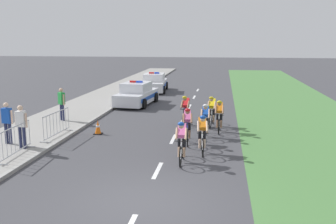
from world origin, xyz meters
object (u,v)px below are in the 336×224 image
Objects in this scene: crowd_barrier_front at (15,141)px; spectator_middle at (62,102)px; police_car_second at (154,83)px; cyclist_sixth at (212,111)px; spectator_closest at (21,124)px; traffic_cone_near at (98,127)px; cyclist_fifth at (219,115)px; spectator_back at (7,120)px; cyclist_third at (187,125)px; crowd_barrier_middle at (57,124)px; police_car_nearest at (137,94)px; cyclist_lead at (182,141)px; cyclist_fourth at (205,120)px; cyclist_second at (202,133)px; cyclist_seventh at (186,110)px.

crowd_barrier_front is 1.39× the size of spectator_middle.
police_car_second is at bearing 84.33° from crowd_barrier_front.
cyclist_sixth is 1.03× the size of spectator_closest.
traffic_cone_near is at bearing -90.09° from police_car_second.
police_car_second is (-5.41, 13.07, -0.11)m from cyclist_fifth.
cyclist_third is at bearing 12.05° from spectator_back.
crowd_barrier_front is 1.00× the size of crowd_barrier_middle.
cyclist_sixth is at bearing 74.45° from cyclist_third.
crowd_barrier_front is (-1.80, -18.12, -0.03)m from police_car_second.
traffic_cone_near is (1.48, 1.04, -0.34)m from crowd_barrier_middle.
cyclist_fifth is (1.28, 2.13, 0.00)m from cyclist_third.
police_car_second is (0.00, 6.43, 0.00)m from police_car_nearest.
cyclist_third is at bearing -23.89° from spectator_middle.
cyclist_fifth is (1.25, 4.65, 0.00)m from cyclist_lead.
spectator_middle is at bearing 96.57° from spectator_closest.
cyclist_third and cyclist_fifth have the same top height.
cyclist_second is at bearing -90.09° from cyclist_fourth.
cyclist_lead is at bearing -4.75° from spectator_closest.
crowd_barrier_front is 1.39× the size of spectator_closest.
cyclist_seventh is at bearing 96.77° from cyclist_third.
cyclist_seventh is at bearing 48.11° from crowd_barrier_front.
cyclist_second and cyclist_fifth have the same top height.
police_car_second is 12.51m from spectator_middle.
spectator_closest is at bearing 104.30° from crowd_barrier_front.
cyclist_fifth is 2.02m from cyclist_seventh.
cyclist_second is 1.49m from cyclist_third.
crowd_barrier_middle is at bearing 74.39° from spectator_closest.
cyclist_fourth is at bearing 79.74° from cyclist_lead.
cyclist_fifth is (0.60, 1.05, 0.00)m from cyclist_fourth.
crowd_barrier_middle is (-5.24, -3.36, -0.14)m from cyclist_seventh.
spectator_middle reaches higher than cyclist_sixth.
spectator_closest reaches higher than cyclist_third.
police_car_second reaches higher than crowd_barrier_front.
cyclist_second is 3.51m from cyclist_fifth.
traffic_cone_near is 0.38× the size of spectator_back.
cyclist_seventh is (-1.67, 1.14, 0.00)m from cyclist_fifth.
crowd_barrier_front is at bearing -176.23° from cyclist_lead.
police_car_nearest is 10.70m from spectator_back.
cyclist_lead reaches higher than crowd_barrier_middle.
cyclist_lead is at bearing 3.77° from crowd_barrier_front.
cyclist_lead is 6.23m from spectator_closest.
police_car_nearest is (-4.17, 11.30, -0.11)m from cyclist_lead.
traffic_cone_near is (-5.06, -2.33, -0.48)m from cyclist_sixth.
cyclist_fourth is 0.74× the size of crowd_barrier_front.
cyclist_fourth is 1.03× the size of spectator_closest.
cyclist_fourth is 7.52m from spectator_closest.
cyclist_sixth is (0.22, 2.19, 0.00)m from cyclist_fourth.
cyclist_fourth is 8.16m from spectator_back.
cyclist_fourth is 7.67m from spectator_middle.
cyclist_second is at bearing -76.87° from cyclist_seventh.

